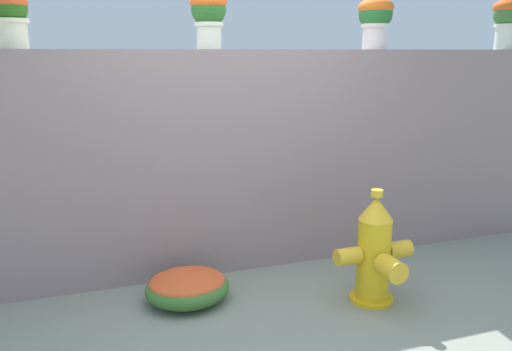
# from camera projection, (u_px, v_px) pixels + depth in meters

# --- Properties ---
(ground_plane) EXTENTS (24.00, 24.00, 0.00)m
(ground_plane) POSITION_uv_depth(u_px,v_px,m) (269.00, 336.00, 3.36)
(ground_plane) COLOR gray
(stone_wall) EXTENTS (6.42, 0.39, 1.82)m
(stone_wall) POSITION_uv_depth(u_px,v_px,m) (218.00, 162.00, 4.29)
(stone_wall) COLOR gray
(stone_wall) RESTS_ON ground
(potted_plant_1) EXTENTS (0.24, 0.24, 0.39)m
(potted_plant_1) POSITION_uv_depth(u_px,v_px,m) (11.00, 15.00, 3.57)
(potted_plant_1) COLOR beige
(potted_plant_1) RESTS_ON stone_wall
(potted_plant_2) EXTENTS (0.29, 0.29, 0.44)m
(potted_plant_2) POSITION_uv_depth(u_px,v_px,m) (209.00, 13.00, 4.00)
(potted_plant_2) COLOR silver
(potted_plant_2) RESTS_ON stone_wall
(potted_plant_3) EXTENTS (0.30, 0.30, 0.44)m
(potted_plant_3) POSITION_uv_depth(u_px,v_px,m) (375.00, 16.00, 4.42)
(potted_plant_3) COLOR silver
(potted_plant_3) RESTS_ON stone_wall
(potted_plant_4) EXTENTS (0.31, 0.31, 0.49)m
(potted_plant_4) POSITION_uv_depth(u_px,v_px,m) (509.00, 17.00, 4.90)
(potted_plant_4) COLOR silver
(potted_plant_4) RESTS_ON stone_wall
(fire_hydrant) EXTENTS (0.60, 0.48, 0.85)m
(fire_hydrant) POSITION_uv_depth(u_px,v_px,m) (375.00, 253.00, 3.74)
(fire_hydrant) COLOR yellow
(fire_hydrant) RESTS_ON ground
(flower_bush_left) EXTENTS (0.62, 0.56, 0.23)m
(flower_bush_left) POSITION_uv_depth(u_px,v_px,m) (187.00, 286.00, 3.79)
(flower_bush_left) COLOR #3D702E
(flower_bush_left) RESTS_ON ground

